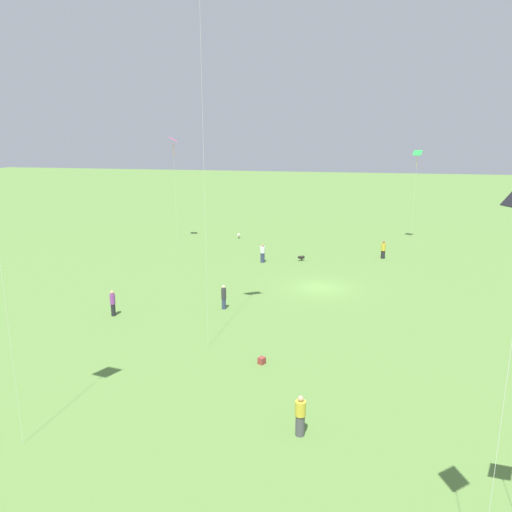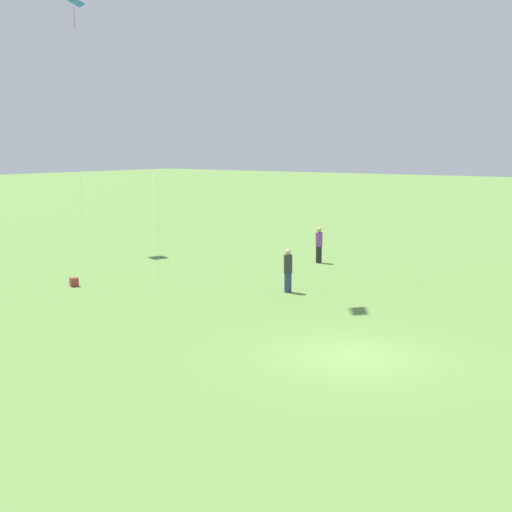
% 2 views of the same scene
% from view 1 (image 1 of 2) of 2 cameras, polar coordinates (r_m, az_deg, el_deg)
% --- Properties ---
extents(ground_plane, '(240.00, 240.00, 0.00)m').
position_cam_1_polar(ground_plane, '(39.85, 7.38, -3.61)').
color(ground_plane, '#5B843D').
extents(person_0, '(0.38, 0.38, 1.74)m').
position_cam_1_polar(person_0, '(34.66, -3.71, -4.69)').
color(person_0, '#333D5B').
rests_on(person_0, ground_plane).
extents(person_1, '(0.65, 0.65, 1.76)m').
position_cam_1_polar(person_1, '(46.95, 0.75, 0.29)').
color(person_1, '#333D5B').
rests_on(person_1, ground_plane).
extents(person_2, '(0.62, 0.62, 1.76)m').
position_cam_1_polar(person_2, '(21.10, 5.08, -17.75)').
color(person_2, '#4C4C51').
rests_on(person_2, ground_plane).
extents(person_3, '(0.44, 0.44, 1.76)m').
position_cam_1_polar(person_3, '(34.69, -16.05, -5.19)').
color(person_3, '#232328').
rests_on(person_3, ground_plane).
extents(person_4, '(0.64, 0.64, 1.76)m').
position_cam_1_polar(person_4, '(49.98, 14.34, 0.69)').
color(person_4, '#232328').
rests_on(person_4, ground_plane).
extents(kite_1, '(1.19, 1.10, 11.47)m').
position_cam_1_polar(kite_1, '(55.57, -9.43, 12.59)').
color(kite_1, '#E54C99').
rests_on(kite_1, ground_plane).
extents(kite_3, '(0.99, 1.08, 10.07)m').
position_cam_1_polar(kite_3, '(57.51, 17.95, 10.77)').
color(kite_3, green).
rests_on(kite_3, ground_plane).
extents(dog_0, '(0.61, 0.65, 0.51)m').
position_cam_1_polar(dog_0, '(47.86, 5.16, -0.15)').
color(dog_0, black).
rests_on(dog_0, ground_plane).
extents(dog_1, '(0.81, 0.32, 0.53)m').
position_cam_1_polar(dog_1, '(57.94, -2.01, 2.40)').
color(dog_1, silver).
rests_on(dog_1, ground_plane).
extents(picnic_bag_0, '(0.45, 0.43, 0.36)m').
position_cam_1_polar(picnic_bag_0, '(26.99, 0.66, -11.86)').
color(picnic_bag_0, '#933833').
rests_on(picnic_bag_0, ground_plane).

